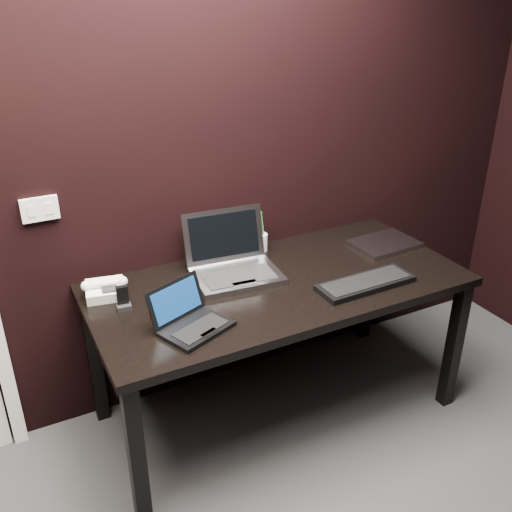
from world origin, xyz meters
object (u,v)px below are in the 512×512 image
ext_keyboard (366,283)px  silver_laptop (233,264)px  pen_cup (260,241)px  desk (278,296)px  netbook (191,320)px  closed_laptop (384,244)px  mobile_phone (123,300)px  desk_phone (105,289)px

ext_keyboard → silver_laptop: bearing=142.3°
pen_cup → desk: bearing=-103.1°
desk → netbook: size_ratio=5.14×
silver_laptop → netbook: bearing=-135.7°
closed_laptop → silver_laptop: bearing=175.2°
ext_keyboard → closed_laptop: (0.34, 0.30, -0.00)m
mobile_phone → netbook: bearing=-53.6°
netbook → pen_cup: (0.57, 0.50, 0.01)m
desk → pen_cup: pen_cup is taller
mobile_phone → desk_phone: bearing=108.3°
desk_phone → silver_laptop: bearing=-6.4°
mobile_phone → pen_cup: pen_cup is taller
silver_laptop → mobile_phone: 0.54m
ext_keyboard → mobile_phone: mobile_phone is taller
mobile_phone → ext_keyboard: bearing=-16.8°
silver_laptop → closed_laptop: bearing=-4.8°
desk_phone → mobile_phone: size_ratio=2.00×
netbook → silver_laptop: bearing=44.3°
netbook → desk_phone: size_ratio=1.65×
netbook → pen_cup: bearing=41.5°
desk_phone → netbook: bearing=-58.8°
desk → pen_cup: bearing=76.9°
ext_keyboard → pen_cup: 0.60m
desk_phone → pen_cup: size_ratio=0.96×
desk → netbook: (-0.49, -0.17, 0.11)m
silver_laptop → closed_laptop: 0.83m
closed_laptop → ext_keyboard: bearing=-138.9°
desk → netbook: bearing=-160.5°
desk → closed_laptop: closed_laptop is taller
desk_phone → pen_cup: (0.81, 0.11, 0.01)m
pen_cup → closed_laptop: bearing=-22.2°
pen_cup → ext_keyboard: bearing=-65.4°
desk → silver_laptop: size_ratio=4.06×
closed_laptop → mobile_phone: 1.36m
closed_laptop → pen_cup: (-0.59, 0.24, 0.04)m
closed_laptop → pen_cup: 0.64m
silver_laptop → desk_phone: bearing=173.6°
closed_laptop → desk_phone: (-1.40, 0.13, 0.02)m
netbook → ext_keyboard: netbook is taller
pen_cup → netbook: bearing=-138.5°
ext_keyboard → mobile_phone: size_ratio=4.57×
mobile_phone → pen_cup: (0.76, 0.24, 0.01)m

